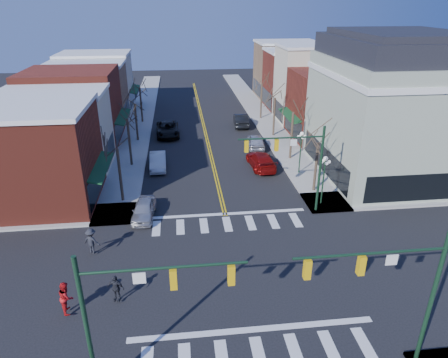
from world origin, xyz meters
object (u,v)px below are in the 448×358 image
object	(u,v)px
car_right_far	(241,120)
pedestrian_dark_b	(92,241)
car_left_far	(168,129)
pedestrian_red_b	(66,297)
car_right_mid	(256,141)
lamppost_midblock	(301,145)
car_left_mid	(158,161)
lamppost_corner	(324,172)
car_left_near	(144,210)
pedestrian_dark_a	(116,288)
victorian_corner	(392,106)
car_right_near	(261,160)

from	to	relation	value
car_right_far	pedestrian_dark_b	size ratio (longest dim) A/B	2.80
car_left_far	pedestrian_red_b	world-z (taller)	pedestrian_red_b
pedestrian_dark_b	car_right_mid	bearing A→B (deg)	-103.97
lamppost_midblock	car_left_mid	bearing A→B (deg)	167.49
lamppost_corner	car_left_mid	distance (m)	16.99
car_left_mid	car_right_far	world-z (taller)	car_right_far
car_left_near	car_left_far	world-z (taller)	car_left_far
pedestrian_dark_a	car_left_mid	bearing A→B (deg)	103.94
lamppost_midblock	pedestrian_dark_a	size ratio (longest dim) A/B	2.59
car_left_near	car_right_mid	bearing A→B (deg)	56.42
victorian_corner	lamppost_midblock	distance (m)	9.10
car_left_near	pedestrian_dark_b	world-z (taller)	pedestrian_dark_b
victorian_corner	pedestrian_dark_b	xyz separation A→B (m)	(-26.00, -11.18, -5.59)
car_right_mid	pedestrian_dark_a	size ratio (longest dim) A/B	2.78
car_right_mid	pedestrian_dark_a	bearing A→B (deg)	68.40
victorian_corner	car_right_mid	size ratio (longest dim) A/B	3.07
pedestrian_red_b	pedestrian_dark_b	size ratio (longest dim) A/B	1.04
car_left_near	pedestrian_red_b	distance (m)	10.79
lamppost_corner	lamppost_midblock	world-z (taller)	same
lamppost_corner	car_right_near	size ratio (longest dim) A/B	0.80
car_right_far	pedestrian_dark_b	xyz separation A→B (m)	(-14.52, -28.44, 0.22)
victorian_corner	pedestrian_red_b	size ratio (longest dim) A/B	7.46
car_right_near	pedestrian_red_b	xyz separation A→B (m)	(-14.63, -19.26, 0.32)
car_right_far	car_left_mid	bearing A→B (deg)	55.95
car_left_far	car_right_mid	size ratio (longest dim) A/B	1.28
car_right_far	pedestrian_red_b	world-z (taller)	pedestrian_red_b
victorian_corner	car_right_far	world-z (taller)	victorian_corner
victorian_corner	lamppost_corner	world-z (taller)	victorian_corner
car_right_near	car_right_far	xyz separation A→B (m)	(0.22, 14.73, 0.05)
car_left_far	car_right_mid	bearing A→B (deg)	-31.77
victorian_corner	lamppost_corner	distance (m)	10.89
car_left_near	car_right_mid	size ratio (longest dim) A/B	0.87
car_left_far	car_right_near	bearing A→B (deg)	-52.92
car_right_far	pedestrian_red_b	distance (m)	37.09
car_left_far	pedestrian_dark_b	xyz separation A→B (m)	(-4.70, -25.40, 0.24)
car_right_near	pedestrian_red_b	world-z (taller)	pedestrian_red_b
lamppost_midblock	car_right_near	size ratio (longest dim) A/B	0.80
car_left_far	pedestrian_dark_a	size ratio (longest dim) A/B	3.57
car_left_mid	lamppost_midblock	bearing A→B (deg)	-14.32
lamppost_corner	car_left_mid	bearing A→B (deg)	145.36
car_right_near	pedestrian_dark_b	world-z (taller)	pedestrian_dark_b
victorian_corner	car_left_far	bearing A→B (deg)	146.27
victorian_corner	car_left_mid	bearing A→B (deg)	170.84
lamppost_corner	car_left_mid	size ratio (longest dim) A/B	0.95
lamppost_corner	car_left_far	size ratio (longest dim) A/B	0.73
car_left_mid	car_right_near	xyz separation A→B (m)	(10.46, -1.04, 0.04)
pedestrian_red_b	pedestrian_dark_b	bearing A→B (deg)	-16.52
pedestrian_red_b	car_right_far	bearing A→B (deg)	-36.72
car_left_far	victorian_corner	bearing A→B (deg)	-36.05
pedestrian_dark_a	car_left_near	bearing A→B (deg)	103.37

